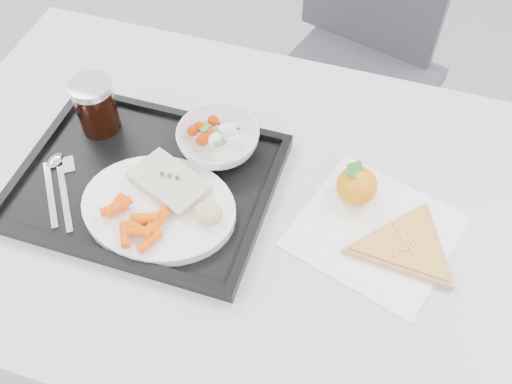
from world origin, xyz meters
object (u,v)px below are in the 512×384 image
(salad_bowl, at_px, (218,140))
(pizza_slice, at_px, (407,246))
(table, at_px, (234,217))
(tangerine, at_px, (357,186))
(chair, at_px, (360,46))
(cola_glass, at_px, (96,105))
(tray, at_px, (147,182))
(dinner_plate, at_px, (159,208))

(salad_bowl, relative_size, pizza_slice, 0.53)
(table, xyz_separation_m, tangerine, (0.21, 0.06, 0.10))
(table, distance_m, chair, 0.78)
(tangerine, bearing_deg, cola_glass, 178.88)
(cola_glass, bearing_deg, chair, 59.55)
(chair, height_order, tray, chair)
(tray, height_order, tangerine, tangerine)
(chair, height_order, pizza_slice, chair)
(cola_glass, xyz_separation_m, tangerine, (0.50, -0.01, -0.04))
(chair, height_order, salad_bowl, chair)
(table, bearing_deg, tray, -170.96)
(tray, xyz_separation_m, cola_glass, (-0.14, 0.10, 0.06))
(tangerine, bearing_deg, pizza_slice, -37.36)
(pizza_slice, bearing_deg, table, 176.73)
(pizza_slice, bearing_deg, cola_glass, 171.61)
(table, bearing_deg, salad_bowl, 123.42)
(dinner_plate, distance_m, cola_glass, 0.25)
(dinner_plate, height_order, salad_bowl, salad_bowl)
(tray, bearing_deg, table, 9.04)
(cola_glass, bearing_deg, salad_bowl, 3.48)
(salad_bowl, bearing_deg, tray, -131.89)
(tangerine, relative_size, pizza_slice, 0.29)
(table, relative_size, dinner_plate, 4.44)
(chair, distance_m, tray, 0.85)
(pizza_slice, bearing_deg, tangerine, 142.64)
(tray, distance_m, dinner_plate, 0.08)
(table, height_order, chair, chair)
(chair, xyz_separation_m, cola_glass, (-0.40, -0.68, 0.28))
(salad_bowl, relative_size, tangerine, 1.80)
(table, bearing_deg, chair, 81.77)
(pizza_slice, bearing_deg, dinner_plate, -171.57)
(dinner_plate, distance_m, salad_bowl, 0.17)
(salad_bowl, bearing_deg, tangerine, -5.20)
(table, distance_m, salad_bowl, 0.15)
(salad_bowl, height_order, cola_glass, cola_glass)
(cola_glass, bearing_deg, pizza_slice, -8.39)
(cola_glass, bearing_deg, tray, -35.08)
(dinner_plate, relative_size, salad_bowl, 1.78)
(table, relative_size, salad_bowl, 7.89)
(cola_glass, distance_m, pizza_slice, 0.61)
(chair, xyz_separation_m, tray, (-0.26, -0.78, 0.22))
(dinner_plate, height_order, tangerine, tangerine)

